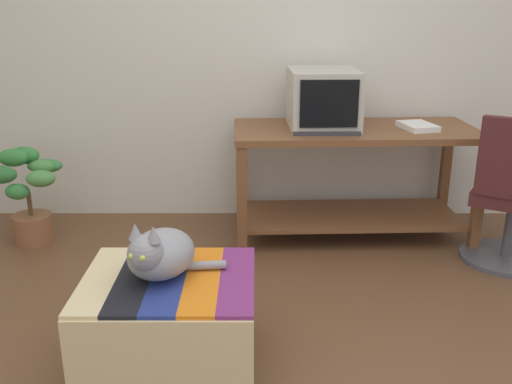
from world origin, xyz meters
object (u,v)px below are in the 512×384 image
object	(u,v)px
desk	(353,163)
keyboard	(325,131)
book	(417,126)
potted_plant	(28,195)
tv_monitor	(322,99)
ottoman_with_blanket	(170,321)
office_chair	(511,202)
cat	(159,253)

from	to	relation	value
desk	keyboard	bearing A→B (deg)	-144.17
desk	keyboard	xyz separation A→B (m)	(-0.20, -0.16, 0.24)
book	potted_plant	bearing A→B (deg)	167.84
book	potted_plant	size ratio (longest dim) A/B	0.41
tv_monitor	ottoman_with_blanket	distance (m)	1.79
desk	book	distance (m)	0.45
book	office_chair	distance (m)	0.71
tv_monitor	keyboard	size ratio (longest dim) A/B	1.30
keyboard	office_chair	world-z (taller)	office_chair
book	desk	bearing A→B (deg)	160.57
cat	desk	bearing A→B (deg)	74.39
desk	potted_plant	size ratio (longest dim) A/B	2.52
ottoman_with_blanket	potted_plant	world-z (taller)	potted_plant
office_chair	desk	bearing A→B (deg)	3.21
potted_plant	ottoman_with_blanket	bearing A→B (deg)	-50.61
ottoman_with_blanket	cat	size ratio (longest dim) A/B	1.61
desk	book	world-z (taller)	book
tv_monitor	ottoman_with_blanket	xyz separation A→B (m)	(-0.78, -1.46, -0.69)
book	ottoman_with_blanket	bearing A→B (deg)	-148.55
desk	ottoman_with_blanket	xyz separation A→B (m)	(-0.98, -1.42, -0.29)
tv_monitor	keyboard	bearing A→B (deg)	-91.27
tv_monitor	keyboard	world-z (taller)	tv_monitor
ottoman_with_blanket	potted_plant	size ratio (longest dim) A/B	1.16
tv_monitor	ottoman_with_blanket	world-z (taller)	tv_monitor
keyboard	book	bearing A→B (deg)	13.52
tv_monitor	potted_plant	bearing A→B (deg)	-177.32
tv_monitor	book	world-z (taller)	tv_monitor
tv_monitor	potted_plant	size ratio (longest dim) A/B	0.86
tv_monitor	office_chair	size ratio (longest dim) A/B	0.59
keyboard	office_chair	bearing A→B (deg)	-13.48
office_chair	ottoman_with_blanket	bearing A→B (deg)	59.13
ottoman_with_blanket	office_chair	size ratio (longest dim) A/B	0.79
book	cat	size ratio (longest dim) A/B	0.56
book	potted_plant	world-z (taller)	book
book	ottoman_with_blanket	world-z (taller)	book
tv_monitor	ottoman_with_blanket	size ratio (longest dim) A/B	0.74
keyboard	office_chair	size ratio (longest dim) A/B	0.45
book	cat	xyz separation A→B (m)	(-1.39, -1.37, -0.23)
ottoman_with_blanket	keyboard	bearing A→B (deg)	58.38
ottoman_with_blanket	office_chair	bearing A→B (deg)	28.26
tv_monitor	office_chair	world-z (taller)	tv_monitor
tv_monitor	keyboard	distance (m)	0.25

